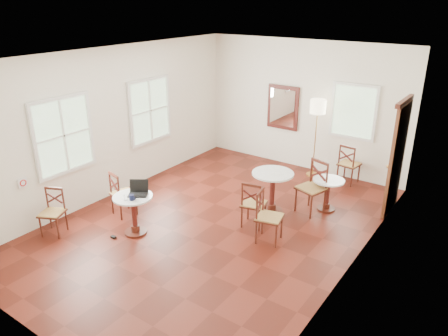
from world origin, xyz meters
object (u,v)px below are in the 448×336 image
object	(u,v)px
water_glass	(126,197)
chair_mid_b	(268,217)
cafe_table_back	(328,191)
chair_mid_a	(253,204)
mouse	(133,198)
cafe_table_near	(134,210)
power_adapter	(113,237)
chair_near_a	(122,194)
chair_back_a	(349,164)
navy_mug	(132,198)
floor_lamp	(318,112)
laptop	(139,191)
cafe_table_mid	(272,188)
chair_near_b	(53,212)
chair_back_b	(312,187)

from	to	relation	value
water_glass	chair_mid_b	bearing A→B (deg)	33.13
cafe_table_back	chair_mid_a	bearing A→B (deg)	-121.68
mouse	cafe_table_back	bearing A→B (deg)	26.38
cafe_table_near	power_adapter	world-z (taller)	cafe_table_near
cafe_table_back	power_adapter	xyz separation A→B (m)	(-2.58, -3.12, -0.37)
chair_near_a	chair_mid_b	xyz separation A→B (m)	(2.70, 0.76, 0.02)
cafe_table_back	water_glass	world-z (taller)	water_glass
chair_back_a	navy_mug	size ratio (longest dim) A/B	7.28
floor_lamp	laptop	xyz separation A→B (m)	(-1.43, -4.09, -0.74)
cafe_table_mid	laptop	distance (m)	2.49
chair_mid_a	chair_near_b	bearing A→B (deg)	26.93
chair_mid_a	power_adapter	bearing A→B (deg)	32.95
chair_back_a	mouse	size ratio (longest dim) A/B	8.58
chair_near_a	chair_back_a	xyz separation A→B (m)	(2.95, 3.90, 0.01)
mouse	power_adapter	bearing A→B (deg)	-160.76
power_adapter	navy_mug	bearing A→B (deg)	37.51
cafe_table_back	navy_mug	world-z (taller)	navy_mug
cafe_table_back	chair_back_a	size ratio (longest dim) A/B	0.70
cafe_table_near	water_glass	world-z (taller)	water_glass
water_glass	cafe_table_back	bearing A→B (deg)	51.33
chair_near_a	laptop	world-z (taller)	laptop
chair_mid_b	chair_back_a	world-z (taller)	chair_mid_b
chair_near_b	chair_back_b	bearing A→B (deg)	19.00
cafe_table_near	chair_near_b	bearing A→B (deg)	-145.46
chair_mid_b	chair_back_b	bearing A→B (deg)	-19.50
chair_back_a	floor_lamp	world-z (taller)	floor_lamp
chair_mid_a	cafe_table_back	bearing A→B (deg)	-133.97
cafe_table_back	chair_mid_a	world-z (taller)	chair_mid_a
cafe_table_near	chair_mid_b	bearing A→B (deg)	29.09
cafe_table_mid	chair_mid_a	bearing A→B (deg)	-91.66
laptop	power_adapter	size ratio (longest dim) A/B	4.43
power_adapter	chair_back_a	bearing A→B (deg)	61.98
chair_mid_a	chair_back_a	xyz separation A→B (m)	(0.71, 2.85, 0.01)
chair_back_b	navy_mug	xyz separation A→B (m)	(-2.07, -2.64, 0.26)
cafe_table_back	chair_mid_b	xyz separation A→B (m)	(-0.38, -1.66, 0.06)
cafe_table_mid	mouse	distance (m)	2.60
laptop	chair_back_a	bearing A→B (deg)	27.81
chair_near_a	chair_near_b	size ratio (longest dim) A/B	1.07
chair_near_b	power_adapter	distance (m)	1.14
chair_mid_a	mouse	distance (m)	2.10
floor_lamp	navy_mug	world-z (taller)	floor_lamp
chair_back_b	chair_mid_a	bearing A→B (deg)	-102.11
chair_mid_a	navy_mug	bearing A→B (deg)	34.32
chair_mid_b	laptop	xyz separation A→B (m)	(-2.00, -0.99, 0.32)
chair_mid_a	chair_back_b	size ratio (longest dim) A/B	0.86
chair_near_b	power_adapter	bearing A→B (deg)	-0.67
laptop	navy_mug	distance (m)	0.26
chair_mid_a	power_adapter	size ratio (longest dim) A/B	9.38
chair_back_a	floor_lamp	xyz separation A→B (m)	(-0.81, -0.04, 1.06)
chair_back_a	water_glass	size ratio (longest dim) A/B	8.35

